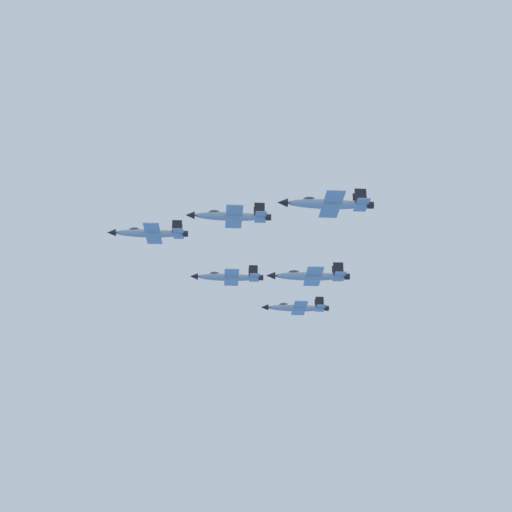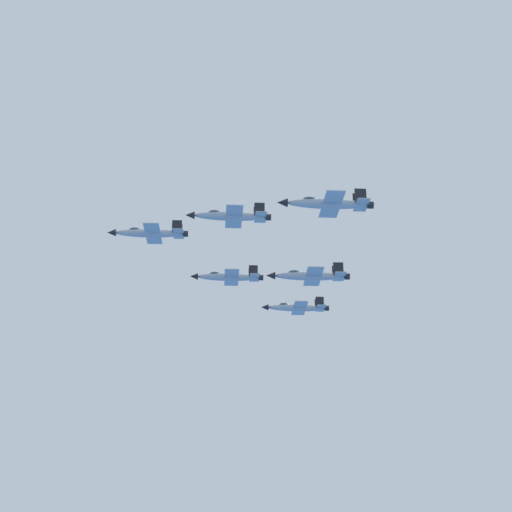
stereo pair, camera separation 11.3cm
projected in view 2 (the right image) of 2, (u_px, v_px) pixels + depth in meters
The scene contains 6 objects.
jet_lead at pixel (150, 233), 161.40m from camera, with size 10.67×15.92×3.60m.
jet_left_wingman at pixel (230, 216), 147.85m from camera, with size 10.34×15.35×3.50m.
jet_right_wingman at pixel (228, 277), 173.73m from camera, with size 10.42×15.50×3.52m.
jet_left_outer at pixel (327, 203), 133.69m from camera, with size 10.58×15.70×3.58m.
jet_right_outer at pixel (297, 307), 186.80m from camera, with size 10.40×15.47×3.51m.
jet_slot_rear at pixel (310, 276), 159.22m from camera, with size 10.93×16.33×3.68m.
Camera 2 is at (-102.70, -54.68, 36.90)m, focal length 53.60 mm.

